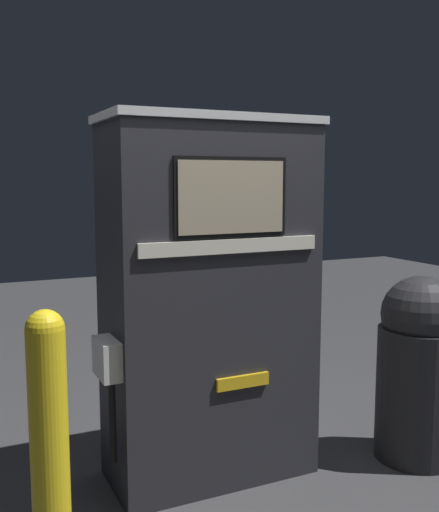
% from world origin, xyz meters
% --- Properties ---
extents(ground_plane, '(14.00, 14.00, 0.00)m').
position_xyz_m(ground_plane, '(0.00, 0.00, 0.00)').
color(ground_plane, '#38383A').
extents(gas_pump, '(1.17, 0.54, 1.90)m').
position_xyz_m(gas_pump, '(-0.00, 0.25, 0.95)').
color(gas_pump, '#28282D').
rests_on(gas_pump, ground_plane).
extents(safety_bollard, '(0.15, 0.15, 1.11)m').
position_xyz_m(safety_bollard, '(-0.93, -0.34, 0.58)').
color(safety_bollard, yellow).
rests_on(safety_bollard, ground_plane).
extents(trash_bin, '(0.46, 0.46, 1.05)m').
position_xyz_m(trash_bin, '(1.14, -0.09, 0.53)').
color(trash_bin, '#232326').
rests_on(trash_bin, ground_plane).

